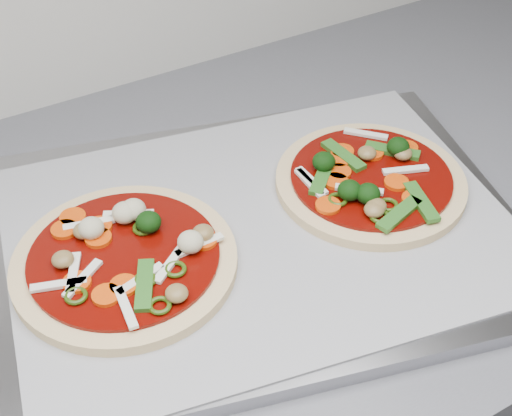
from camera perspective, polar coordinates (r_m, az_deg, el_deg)
baking_tray at (r=0.70m, az=0.33°, el=-2.00°), size 0.58×0.48×0.02m
parchment at (r=0.69m, az=0.33°, el=-1.45°), size 0.53×0.43×0.00m
pizza_left at (r=0.66m, az=-10.39°, el=-3.91°), size 0.25×0.25×0.03m
pizza_right at (r=0.74m, az=9.09°, el=2.24°), size 0.22×0.22×0.03m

